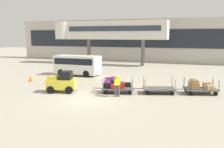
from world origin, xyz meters
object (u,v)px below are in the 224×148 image
(baggage_tug, at_px, (62,82))
(baggage_cart_middle, at_px, (159,89))
(baggage_cart_tail, at_px, (200,87))
(safety_cone_far, at_px, (31,79))
(shuttle_van, at_px, (77,64))
(baggage_cart_lead, at_px, (116,85))
(baggage_handler, at_px, (117,85))

(baggage_tug, height_order, baggage_cart_middle, baggage_tug)
(baggage_cart_tail, relative_size, safety_cone_far, 5.60)
(baggage_cart_middle, bearing_deg, shuttle_van, 149.69)
(baggage_cart_lead, bearing_deg, baggage_cart_tail, 16.74)
(baggage_handler, xyz_separation_m, shuttle_van, (-7.16, 7.70, 0.37))
(baggage_tug, xyz_separation_m, baggage_cart_lead, (3.85, 1.24, -0.20))
(baggage_cart_middle, bearing_deg, baggage_tug, -162.87)
(shuttle_van, bearing_deg, baggage_cart_tail, -20.92)
(shuttle_van, height_order, safety_cone_far, shuttle_van)
(baggage_cart_tail, height_order, shuttle_van, shuttle_van)
(baggage_tug, xyz_separation_m, baggage_cart_middle, (6.84, 2.11, -0.41))
(shuttle_van, bearing_deg, baggage_cart_lead, -44.35)
(baggage_tug, relative_size, baggage_cart_lead, 0.76)
(baggage_tug, bearing_deg, baggage_cart_tail, 17.19)
(safety_cone_far, bearing_deg, shuttle_van, 64.93)
(baggage_cart_lead, height_order, baggage_cart_tail, baggage_cart_lead)
(baggage_cart_tail, bearing_deg, baggage_cart_middle, -162.67)
(baggage_cart_middle, bearing_deg, baggage_cart_lead, -163.82)
(baggage_tug, relative_size, safety_cone_far, 4.24)
(baggage_cart_tail, distance_m, safety_cone_far, 14.74)
(safety_cone_far, bearing_deg, baggage_tug, -29.72)
(baggage_cart_lead, height_order, baggage_cart_middle, baggage_cart_lead)
(baggage_cart_tail, xyz_separation_m, baggage_handler, (-5.31, -2.93, 0.34))
(baggage_handler, bearing_deg, baggage_cart_middle, 39.38)
(baggage_cart_lead, xyz_separation_m, shuttle_van, (-6.66, 6.51, 0.68))
(baggage_cart_middle, height_order, safety_cone_far, baggage_cart_middle)
(baggage_cart_lead, distance_m, baggage_cart_tail, 6.06)
(baggage_cart_tail, height_order, baggage_handler, baggage_handler)
(baggage_cart_lead, bearing_deg, shuttle_van, 135.65)
(baggage_tug, bearing_deg, shuttle_van, 109.96)
(baggage_cart_middle, relative_size, baggage_cart_tail, 1.00)
(baggage_handler, height_order, shuttle_van, shuttle_van)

